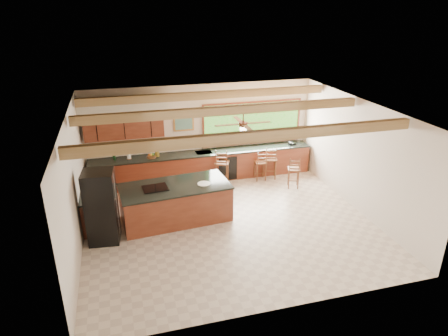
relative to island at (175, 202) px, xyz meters
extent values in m
plane|color=beige|center=(1.28, -0.60, -0.49)|extent=(7.20, 7.20, 0.00)
cube|color=beige|center=(1.28, 2.65, 1.01)|extent=(7.20, 0.04, 3.00)
cube|color=beige|center=(1.28, -3.85, 1.01)|extent=(7.20, 0.04, 3.00)
cube|color=beige|center=(-2.32, -0.60, 1.01)|extent=(0.04, 6.50, 3.00)
cube|color=beige|center=(4.88, -0.60, 1.01)|extent=(0.04, 6.50, 3.00)
cube|color=tan|center=(1.28, -0.60, 2.51)|extent=(7.20, 6.50, 0.04)
cube|color=#A07F50|center=(1.28, -2.20, 2.37)|extent=(7.10, 0.15, 0.22)
cube|color=#A07F50|center=(1.28, -0.10, 2.37)|extent=(7.10, 0.15, 0.22)
cube|color=#A07F50|center=(1.28, 1.70, 2.37)|extent=(7.10, 0.15, 0.22)
cube|color=brown|center=(-1.07, 2.46, 1.41)|extent=(2.30, 0.35, 0.70)
cube|color=beige|center=(-1.07, 2.39, 2.01)|extent=(2.60, 0.50, 0.48)
cylinder|color=#FFEABF|center=(-1.77, 2.39, 1.78)|extent=(0.10, 0.10, 0.01)
cylinder|color=#FFEABF|center=(-0.37, 2.39, 1.78)|extent=(0.10, 0.10, 0.01)
cube|color=#6AB841|center=(2.98, 2.62, 1.18)|extent=(3.20, 0.04, 1.30)
cube|color=#B77E38|center=(0.73, 2.62, 1.36)|extent=(0.64, 0.03, 0.54)
cube|color=#457D5C|center=(0.73, 2.60, 1.36)|extent=(0.54, 0.01, 0.44)
cube|color=brown|center=(1.28, 2.31, -0.05)|extent=(7.00, 0.65, 0.88)
cube|color=black|center=(1.28, 2.31, 0.41)|extent=(7.04, 0.69, 0.04)
cube|color=brown|center=(-1.98, 0.75, -0.05)|extent=(0.65, 2.35, 0.88)
cube|color=black|center=(-1.98, 0.75, 0.41)|extent=(0.69, 2.39, 0.04)
cube|color=black|center=(1.98, 1.98, -0.07)|extent=(0.60, 0.02, 0.78)
cube|color=silver|center=(1.28, 2.31, 0.42)|extent=(0.50, 0.38, 0.03)
cylinder|color=silver|center=(1.28, 2.51, 0.58)|extent=(0.03, 0.03, 0.30)
cylinder|color=silver|center=(1.28, 2.41, 0.71)|extent=(0.03, 0.20, 0.03)
cylinder|color=white|center=(-1.02, 2.36, 0.58)|extent=(0.12, 0.12, 0.30)
cylinder|color=#1B4520|center=(-1.47, 2.48, 0.52)|extent=(0.05, 0.05, 0.18)
cylinder|color=#1B4520|center=(-1.43, 2.35, 0.54)|extent=(0.06, 0.06, 0.22)
cube|color=black|center=(4.26, 2.26, 0.48)|extent=(0.22, 0.19, 0.09)
cube|color=brown|center=(0.00, 0.00, -0.02)|extent=(2.84, 1.50, 0.93)
cube|color=black|center=(0.00, 0.00, 0.46)|extent=(2.88, 1.54, 0.04)
cube|color=black|center=(-0.50, -0.04, 0.49)|extent=(0.65, 0.54, 0.02)
cylinder|color=white|center=(0.74, -0.11, 0.49)|extent=(0.34, 0.34, 0.02)
cube|color=black|center=(-1.80, -0.55, 0.40)|extent=(0.76, 0.74, 1.78)
cube|color=silver|center=(-1.45, -0.55, 0.40)|extent=(0.02, 0.05, 1.64)
cube|color=brown|center=(1.75, 1.85, 0.21)|extent=(0.54, 0.54, 0.04)
cylinder|color=brown|center=(1.59, 1.69, -0.15)|extent=(0.04, 0.04, 0.68)
cylinder|color=brown|center=(1.92, 1.69, -0.15)|extent=(0.04, 0.04, 0.68)
cylinder|color=brown|center=(1.59, 2.01, -0.15)|extent=(0.04, 0.04, 0.68)
cylinder|color=brown|center=(1.92, 2.01, -0.15)|extent=(0.04, 0.04, 0.68)
cube|color=brown|center=(3.00, 1.81, 0.11)|extent=(0.37, 0.37, 0.04)
cylinder|color=brown|center=(2.86, 1.67, -0.20)|extent=(0.03, 0.03, 0.58)
cylinder|color=brown|center=(3.14, 1.67, -0.20)|extent=(0.03, 0.03, 0.58)
cylinder|color=brown|center=(2.86, 1.95, -0.20)|extent=(0.03, 0.03, 0.58)
cylinder|color=brown|center=(3.14, 1.95, -0.20)|extent=(0.03, 0.03, 0.58)
cube|color=brown|center=(3.79, 1.00, 0.12)|extent=(0.46, 0.46, 0.04)
cylinder|color=brown|center=(3.65, 0.86, -0.19)|extent=(0.03, 0.03, 0.58)
cylinder|color=brown|center=(3.93, 0.86, -0.19)|extent=(0.03, 0.03, 0.58)
cylinder|color=brown|center=(3.65, 1.14, -0.19)|extent=(0.03, 0.03, 0.58)
cylinder|color=brown|center=(3.93, 1.14, -0.19)|extent=(0.03, 0.03, 0.58)
cube|color=brown|center=(3.37, 1.85, 0.17)|extent=(0.49, 0.49, 0.04)
cylinder|color=brown|center=(3.21, 1.70, -0.17)|extent=(0.04, 0.04, 0.63)
cylinder|color=brown|center=(3.52, 1.70, -0.17)|extent=(0.04, 0.04, 0.63)
cylinder|color=brown|center=(3.21, 2.00, -0.17)|extent=(0.04, 0.04, 0.63)
cylinder|color=brown|center=(3.52, 2.00, -0.17)|extent=(0.04, 0.04, 0.63)
camera|label=1|loc=(-1.22, -9.22, 4.80)|focal=32.00mm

